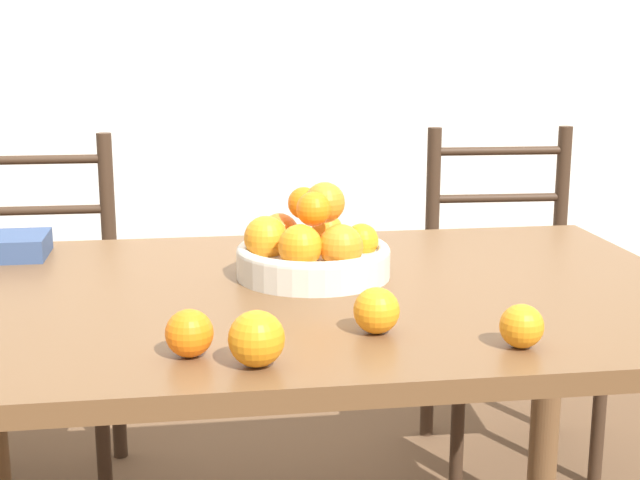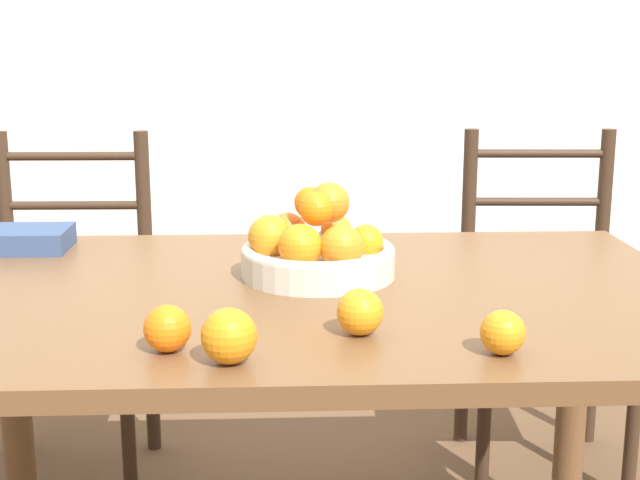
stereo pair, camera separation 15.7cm
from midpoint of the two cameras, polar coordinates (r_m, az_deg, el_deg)
The scene contains 9 objects.
dining_table at distance 1.63m, azimuth 1.54°, elevation -6.62°, with size 1.44×0.91×0.74m.
fruit_bowl at distance 1.66m, azimuth 2.47°, elevation -0.61°, with size 0.29×0.29×0.18m.
orange_loose_0 at distance 1.31m, azimuth 15.04°, elevation -5.79°, with size 0.06×0.06×0.06m.
orange_loose_1 at distance 1.28m, azimuth -6.29°, elevation -5.71°, with size 0.07×0.07×0.07m.
orange_loose_2 at distance 1.23m, azimuth -2.20°, elevation -6.23°, with size 0.08×0.08×0.08m.
orange_loose_3 at distance 1.35m, azimuth 5.93°, elevation -4.66°, with size 0.07×0.07×0.07m.
chair_left at distance 2.45m, azimuth -14.07°, elevation -4.72°, with size 0.43×0.41×0.93m.
chair_right at distance 2.53m, azimuth 15.83°, elevation -4.29°, with size 0.44×0.42×0.93m.
book_stack at distance 1.96m, azimuth -16.11°, elevation 0.02°, with size 0.18×0.14×0.05m.
Camera 2 is at (-0.03, -1.54, 1.18)m, focal length 50.00 mm.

